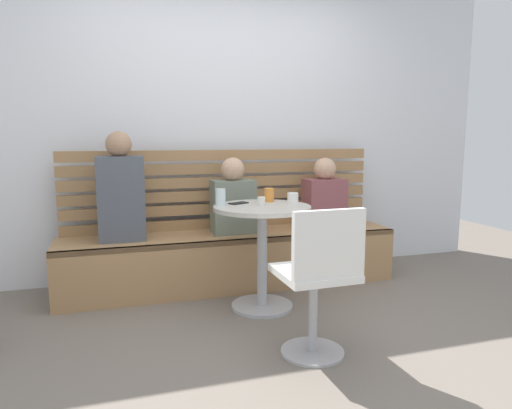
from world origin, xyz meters
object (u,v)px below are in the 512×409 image
at_px(cafe_table, 262,237).
at_px(person_child_middle, 233,200).
at_px(booth_bench, 232,259).
at_px(person_child_left, 324,197).
at_px(cup_ceramic_white, 293,198).
at_px(cup_espresso_small, 261,201).
at_px(cup_tumbler_orange, 269,195).
at_px(white_chair, 319,277).
at_px(person_adult, 121,192).
at_px(cup_glass_tall, 220,197).
at_px(phone_on_table, 238,203).

xyz_separation_m(cafe_table, person_child_middle, (-0.07, 0.56, 0.19)).
relative_size(booth_bench, person_child_left, 4.50).
relative_size(booth_bench, cup_ceramic_white, 33.75).
height_order(cafe_table, cup_espresso_small, cup_espresso_small).
distance_m(cup_tumbler_orange, cup_espresso_small, 0.16).
height_order(cafe_table, person_child_left, person_child_left).
distance_m(white_chair, person_child_left, 1.55).
relative_size(white_chair, person_child_left, 1.42).
height_order(person_child_left, cup_tumbler_orange, person_child_left).
height_order(booth_bench, cup_tumbler_orange, cup_tumbler_orange).
distance_m(cafe_table, person_child_left, 0.95).
bearing_deg(person_child_left, person_adult, -179.57).
relative_size(cafe_table, person_adult, 0.91).
relative_size(white_chair, person_child_middle, 1.39).
distance_m(booth_bench, cup_glass_tall, 0.76).
height_order(person_adult, person_child_middle, person_adult).
relative_size(booth_bench, cafe_table, 3.65).
height_order(booth_bench, person_child_middle, person_child_middle).
bearing_deg(cup_ceramic_white, person_child_left, 44.38).
distance_m(cafe_table, cup_tumbler_orange, 0.34).
xyz_separation_m(cafe_table, person_adult, (-0.94, 0.55, 0.29)).
xyz_separation_m(person_adult, person_child_left, (1.68, 0.01, -0.11)).
bearing_deg(person_adult, white_chair, -53.79).
height_order(booth_bench, cup_ceramic_white, cup_ceramic_white).
xyz_separation_m(person_child_middle, cup_espresso_small, (0.08, -0.51, 0.06)).
xyz_separation_m(person_adult, person_child_middle, (0.87, 0.01, -0.10)).
distance_m(booth_bench, white_chair, 1.39).
bearing_deg(phone_on_table, cafe_table, -163.75).
bearing_deg(person_adult, phone_on_table, -26.45).
xyz_separation_m(cafe_table, cup_tumbler_orange, (0.11, 0.18, 0.27)).
bearing_deg(cup_glass_tall, cup_ceramic_white, 0.90).
bearing_deg(person_adult, cafe_table, -30.27).
relative_size(person_child_middle, cup_tumbler_orange, 6.12).
bearing_deg(cafe_table, cup_tumbler_orange, 57.88).
relative_size(cup_tumbler_orange, phone_on_table, 0.71).
xyz_separation_m(person_child_middle, cup_glass_tall, (-0.21, -0.47, 0.09)).
xyz_separation_m(person_child_left, person_child_middle, (-0.81, -0.00, 0.01)).
height_order(booth_bench, cup_glass_tall, cup_glass_tall).
bearing_deg(booth_bench, cup_espresso_small, -78.80).
bearing_deg(booth_bench, person_adult, 179.81).
bearing_deg(white_chair, cup_espresso_small, 93.30).
relative_size(booth_bench, phone_on_table, 19.29).
bearing_deg(cafe_table, booth_bench, 99.15).
relative_size(person_child_left, person_child_middle, 0.98).
distance_m(booth_bench, cup_ceramic_white, 0.80).
xyz_separation_m(white_chair, person_child_left, (0.68, 1.37, 0.24)).
bearing_deg(cup_espresso_small, phone_on_table, 146.30).
xyz_separation_m(person_child_middle, cup_tumbler_orange, (0.18, -0.38, 0.08)).
distance_m(booth_bench, person_adult, 1.03).
height_order(white_chair, cup_glass_tall, cup_glass_tall).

